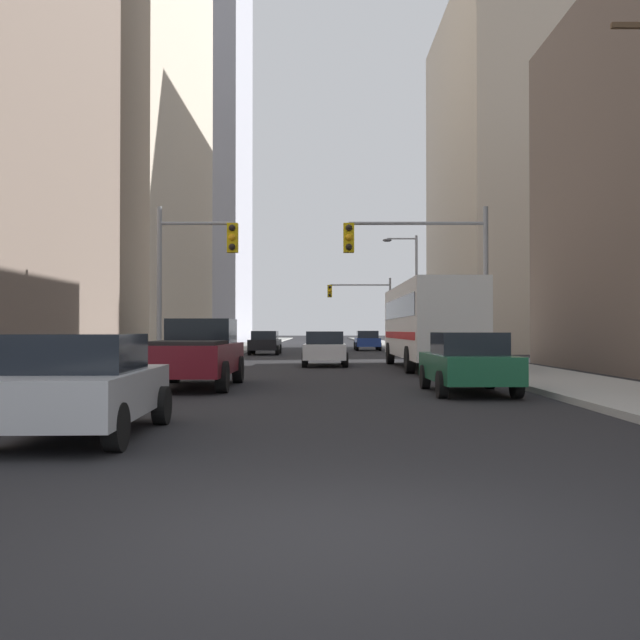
{
  "coord_description": "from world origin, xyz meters",
  "views": [
    {
      "loc": [
        -0.09,
        -5.48,
        1.58
      ],
      "look_at": [
        0.0,
        39.5,
        2.21
      ],
      "focal_mm": 40.35,
      "sensor_mm": 36.0,
      "label": 1
    }
  ],
  "objects": [
    {
      "name": "ground_plane",
      "position": [
        0.0,
        0.0,
        0.0
      ],
      "size": [
        400.0,
        400.0,
        0.0
      ],
      "primitive_type": "plane",
      "color": "black"
    },
    {
      "name": "sidewalk_left",
      "position": [
        -6.98,
        50.0,
        0.07
      ],
      "size": [
        3.48,
        160.0,
        0.15
      ],
      "primitive_type": "cube",
      "color": "#9E9E99",
      "rests_on": "ground"
    },
    {
      "name": "sidewalk_right",
      "position": [
        6.98,
        50.0,
        0.07
      ],
      "size": [
        3.48,
        160.0,
        0.15
      ],
      "primitive_type": "cube",
      "color": "#9E9E99",
      "rests_on": "ground"
    },
    {
      "name": "city_bus",
      "position": [
        4.34,
        23.84,
        1.93
      ],
      "size": [
        2.67,
        11.51,
        3.4
      ],
      "color": "silver",
      "rests_on": "ground"
    },
    {
      "name": "pickup_truck_maroon",
      "position": [
        -3.5,
        14.43,
        0.93
      ],
      "size": [
        2.2,
        5.42,
        1.9
      ],
      "color": "maroon",
      "rests_on": "ground"
    },
    {
      "name": "sedan_silver",
      "position": [
        -3.6,
        5.15,
        0.77
      ],
      "size": [
        1.95,
        4.26,
        1.52
      ],
      "color": "#B7BABF",
      "rests_on": "ground"
    },
    {
      "name": "sedan_green",
      "position": [
        3.59,
        12.43,
        0.77
      ],
      "size": [
        1.95,
        4.22,
        1.52
      ],
      "color": "#195938",
      "rests_on": "ground"
    },
    {
      "name": "sedan_white",
      "position": [
        0.12,
        26.07,
        0.77
      ],
      "size": [
        1.95,
        4.23,
        1.52
      ],
      "color": "white",
      "rests_on": "ground"
    },
    {
      "name": "sedan_black",
      "position": [
        -3.62,
        40.65,
        0.77
      ],
      "size": [
        1.95,
        4.24,
        1.52
      ],
      "color": "black",
      "rests_on": "ground"
    },
    {
      "name": "sedan_blue",
      "position": [
        3.58,
        50.17,
        0.77
      ],
      "size": [
        1.95,
        4.2,
        1.52
      ],
      "color": "navy",
      "rests_on": "ground"
    },
    {
      "name": "traffic_signal_near_left",
      "position": [
        -4.64,
        20.15,
        4.0
      ],
      "size": [
        2.9,
        0.44,
        6.0
      ],
      "color": "gray",
      "rests_on": "ground"
    },
    {
      "name": "traffic_signal_near_right",
      "position": [
        3.58,
        20.15,
        4.11
      ],
      "size": [
        5.19,
        0.44,
        6.0
      ],
      "color": "gray",
      "rests_on": "ground"
    },
    {
      "name": "traffic_signal_far_right",
      "position": [
        3.49,
        55.21,
        4.12
      ],
      "size": [
        5.39,
        0.44,
        6.0
      ],
      "color": "gray",
      "rests_on": "ground"
    },
    {
      "name": "street_lamp_right",
      "position": [
        5.61,
        39.35,
        4.52
      ],
      "size": [
        2.19,
        0.32,
        7.5
      ],
      "color": "gray",
      "rests_on": "ground"
    },
    {
      "name": "building_left_mid_office",
      "position": [
        -21.25,
        44.22,
        16.2
      ],
      "size": [
        24.02,
        22.43,
        32.4
      ],
      "primitive_type": "cube",
      "color": "#B7A893",
      "rests_on": "ground"
    },
    {
      "name": "building_left_far_tower",
      "position": [
        -18.93,
        86.37,
        32.84
      ],
      "size": [
        18.42,
        20.35,
        65.68
      ],
      "primitive_type": "cube",
      "color": "#93939E",
      "rests_on": "ground"
    },
    {
      "name": "building_right_mid_block",
      "position": [
        22.32,
        51.61,
        13.71
      ],
      "size": [
        24.6,
        22.15,
        27.43
      ],
      "primitive_type": "cube",
      "color": "#B7A893",
      "rests_on": "ground"
    }
  ]
}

